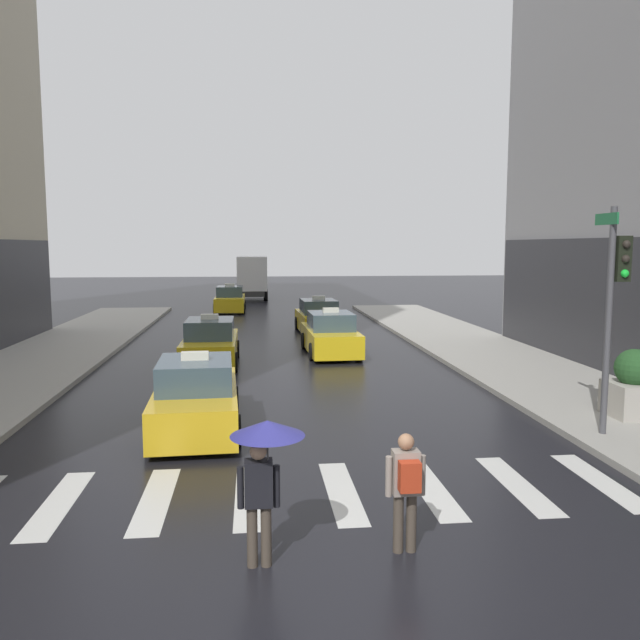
% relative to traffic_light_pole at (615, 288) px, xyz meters
% --- Properties ---
extents(ground_plane, '(160.00, 160.00, 0.00)m').
position_rel_traffic_light_pole_xyz_m(ground_plane, '(-6.84, -5.26, -3.26)').
color(ground_plane, black).
extents(crosswalk_markings, '(11.30, 2.80, 0.01)m').
position_rel_traffic_light_pole_xyz_m(crosswalk_markings, '(-6.84, -2.26, -3.25)').
color(crosswalk_markings, silver).
rests_on(crosswalk_markings, ground).
extents(traffic_light_pole, '(0.44, 0.84, 4.80)m').
position_rel_traffic_light_pole_xyz_m(traffic_light_pole, '(0.00, 0.00, 0.00)').
color(traffic_light_pole, '#47474C').
rests_on(traffic_light_pole, curb_right).
extents(taxi_lead, '(2.07, 4.60, 1.80)m').
position_rel_traffic_light_pole_xyz_m(taxi_lead, '(-8.82, 1.71, -2.53)').
color(taxi_lead, gold).
rests_on(taxi_lead, ground).
extents(taxi_second, '(1.93, 4.54, 1.80)m').
position_rel_traffic_light_pole_xyz_m(taxi_second, '(-9.02, 9.64, -2.53)').
color(taxi_second, yellow).
rests_on(taxi_second, ground).
extents(taxi_third, '(2.02, 4.58, 1.80)m').
position_rel_traffic_light_pole_xyz_m(taxi_third, '(-4.57, 11.44, -2.53)').
color(taxi_third, yellow).
rests_on(taxi_third, ground).
extents(taxi_fourth, '(2.05, 4.60, 1.80)m').
position_rel_traffic_light_pole_xyz_m(taxi_fourth, '(-4.43, 17.30, -2.53)').
color(taxi_fourth, yellow).
rests_on(taxi_fourth, ground).
extents(taxi_fifth, '(1.95, 4.55, 1.80)m').
position_rel_traffic_light_pole_xyz_m(taxi_fifth, '(-8.96, 27.90, -2.53)').
color(taxi_fifth, yellow).
rests_on(taxi_fifth, ground).
extents(box_truck, '(2.35, 7.57, 3.35)m').
position_rel_traffic_light_pole_xyz_m(box_truck, '(-7.51, 37.25, -1.41)').
color(box_truck, '#2D2D2D').
rests_on(box_truck, ground).
extents(pedestrian_with_umbrella, '(0.96, 0.96, 1.94)m').
position_rel_traffic_light_pole_xyz_m(pedestrian_with_umbrella, '(-7.40, -4.64, -1.74)').
color(pedestrian_with_umbrella, '#473D33').
rests_on(pedestrian_with_umbrella, ground).
extents(pedestrian_with_backpack, '(0.55, 0.43, 1.65)m').
position_rel_traffic_light_pole_xyz_m(pedestrian_with_backpack, '(-5.51, -4.49, -2.29)').
color(pedestrian_with_backpack, '#473D33').
rests_on(pedestrian_with_backpack, ground).
extents(planter_near_corner, '(1.10, 1.10, 1.60)m').
position_rel_traffic_light_pole_xyz_m(planter_near_corner, '(1.35, 1.24, -2.38)').
color(planter_near_corner, '#A8A399').
rests_on(planter_near_corner, curb_right).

